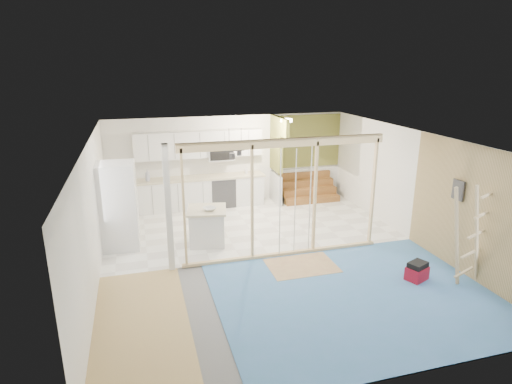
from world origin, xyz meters
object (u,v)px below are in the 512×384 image
object	(u,v)px
island	(207,226)
ladder	(469,236)
toolbox	(417,272)
fridge	(118,206)

from	to	relation	value
island	ladder	size ratio (longest dim) A/B	0.52
toolbox	ladder	size ratio (longest dim) A/B	0.25
toolbox	ladder	distance (m)	1.17
island	toolbox	distance (m)	4.60
fridge	toolbox	size ratio (longest dim) A/B	4.06
toolbox	ladder	xyz separation A→B (m)	(0.71, -0.41, 0.83)
island	toolbox	bearing A→B (deg)	-27.24
fridge	ladder	bearing A→B (deg)	-27.59
ladder	island	bearing A→B (deg)	132.21
toolbox	fridge	bearing A→B (deg)	127.27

